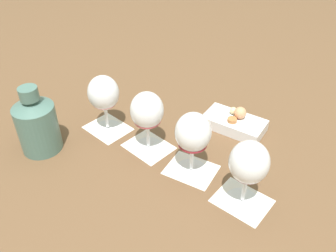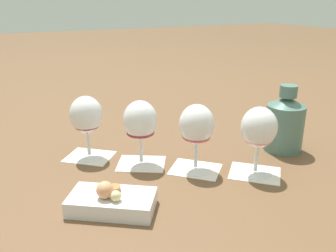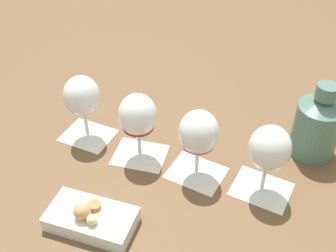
{
  "view_description": "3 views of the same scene",
  "coord_description": "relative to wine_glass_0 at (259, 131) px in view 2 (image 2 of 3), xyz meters",
  "views": [
    {
      "loc": [
        -0.02,
        -0.65,
        0.6
      ],
      "look_at": [
        0.0,
        0.0,
        0.1
      ],
      "focal_mm": 38.0,
      "sensor_mm": 36.0,
      "label": 1
    },
    {
      "loc": [
        0.36,
        0.7,
        0.39
      ],
      "look_at": [
        0.0,
        0.0,
        0.1
      ],
      "focal_mm": 38.0,
      "sensor_mm": 36.0,
      "label": 2
    },
    {
      "loc": [
        0.18,
        0.64,
        0.65
      ],
      "look_at": [
        0.0,
        0.0,
        0.1
      ],
      "focal_mm": 45.0,
      "sensor_mm": 36.0,
      "label": 3
    }
  ],
  "objects": [
    {
      "name": "tasting_card_0",
      "position": [
        -0.0,
        0.0,
        -0.11
      ],
      "size": [
        0.15,
        0.15,
        0.0
      ],
      "color": "silver",
      "rests_on": "ground_plane"
    },
    {
      "name": "tasting_card_1",
      "position": [
        0.11,
        -0.08,
        -0.11
      ],
      "size": [
        0.15,
        0.15,
        0.0
      ],
      "color": "silver",
      "rests_on": "ground_plane"
    },
    {
      "name": "tasting_card_3",
      "position": [
        0.32,
        -0.27,
        -0.11
      ],
      "size": [
        0.15,
        0.15,
        0.0
      ],
      "color": "silver",
      "rests_on": "ground_plane"
    },
    {
      "name": "ground_plane",
      "position": [
        0.16,
        -0.13,
        -0.11
      ],
      "size": [
        8.0,
        8.0,
        0.0
      ],
      "primitive_type": "plane",
      "color": "brown"
    },
    {
      "name": "ceramic_vase",
      "position": [
        -0.16,
        -0.08,
        -0.03
      ],
      "size": [
        0.1,
        0.1,
        0.18
      ],
      "color": "#4C7066",
      "rests_on": "ground_plane"
    },
    {
      "name": "wine_glass_2",
      "position": [
        0.22,
        -0.17,
        0.0
      ],
      "size": [
        0.08,
        0.08,
        0.16
      ],
      "color": "white",
      "rests_on": "tasting_card_2"
    },
    {
      "name": "snack_dish",
      "position": [
        0.35,
        -0.01,
        -0.09
      ],
      "size": [
        0.18,
        0.16,
        0.07
      ],
      "color": "silver",
      "rests_on": "ground_plane"
    },
    {
      "name": "tasting_card_2",
      "position": [
        0.22,
        -0.17,
        -0.11
      ],
      "size": [
        0.15,
        0.14,
        0.0
      ],
      "color": "silver",
      "rests_on": "ground_plane"
    },
    {
      "name": "wine_glass_3",
      "position": [
        0.32,
        -0.27,
        0.0
      ],
      "size": [
        0.08,
        0.08,
        0.16
      ],
      "color": "white",
      "rests_on": "tasting_card_3"
    },
    {
      "name": "wine_glass_0",
      "position": [
        0.0,
        0.0,
        0.0
      ],
      "size": [
        0.08,
        0.08,
        0.16
      ],
      "color": "white",
      "rests_on": "tasting_card_0"
    },
    {
      "name": "wine_glass_1",
      "position": [
        0.11,
        -0.08,
        0.0
      ],
      "size": [
        0.08,
        0.08,
        0.16
      ],
      "color": "white",
      "rests_on": "tasting_card_1"
    }
  ]
}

